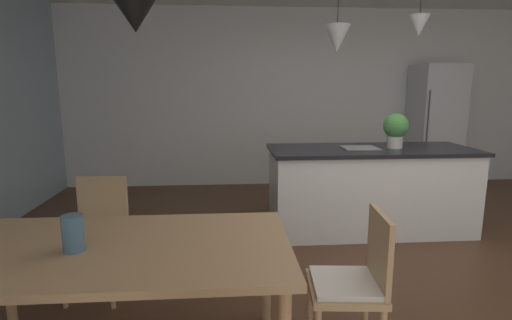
% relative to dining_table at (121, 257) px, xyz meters
% --- Properties ---
extents(ground_plane, '(10.00, 8.40, 0.04)m').
position_rel_dining_table_xyz_m(ground_plane, '(2.13, 0.92, -0.68)').
color(ground_plane, '#4C301E').
extents(wall_back_kitchen, '(10.00, 0.12, 2.70)m').
position_rel_dining_table_xyz_m(wall_back_kitchen, '(2.13, 4.18, 0.69)').
color(wall_back_kitchen, white).
rests_on(wall_back_kitchen, ground_plane).
extents(dining_table, '(1.79, 0.97, 0.72)m').
position_rel_dining_table_xyz_m(dining_table, '(0.00, 0.00, 0.00)').
color(dining_table, tan).
rests_on(dining_table, ground_plane).
extents(chair_far_left, '(0.44, 0.44, 0.87)m').
position_rel_dining_table_xyz_m(chair_far_left, '(-0.40, 0.86, -0.19)').
color(chair_far_left, tan).
rests_on(chair_far_left, ground_plane).
extents(chair_kitchen_end, '(0.43, 0.43, 0.87)m').
position_rel_dining_table_xyz_m(chair_kitchen_end, '(1.26, -0.00, -0.19)').
color(chair_kitchen_end, tan).
rests_on(chair_kitchen_end, ground_plane).
extents(kitchen_island, '(2.14, 0.84, 0.91)m').
position_rel_dining_table_xyz_m(kitchen_island, '(2.09, 2.00, -0.20)').
color(kitchen_island, white).
rests_on(kitchen_island, ground_plane).
extents(refrigerator, '(0.65, 0.67, 1.86)m').
position_rel_dining_table_xyz_m(refrigerator, '(3.72, 3.78, 0.27)').
color(refrigerator, silver).
rests_on(refrigerator, ground_plane).
extents(pendant_over_table, '(0.26, 0.26, 0.89)m').
position_rel_dining_table_xyz_m(pendant_over_table, '(0.11, 0.14, 1.25)').
color(pendant_over_table, black).
extents(pendant_over_island_main, '(0.26, 0.26, 0.84)m').
position_rel_dining_table_xyz_m(pendant_over_island_main, '(1.67, 2.00, 1.34)').
color(pendant_over_island_main, black).
extents(pendant_over_island_aux, '(0.20, 0.20, 0.67)m').
position_rel_dining_table_xyz_m(pendant_over_island_aux, '(2.50, 2.00, 1.48)').
color(pendant_over_island_aux, black).
extents(potted_plant_on_island, '(0.26, 0.26, 0.36)m').
position_rel_dining_table_xyz_m(potted_plant_on_island, '(2.33, 2.00, 0.45)').
color(potted_plant_on_island, beige).
rests_on(potted_plant_on_island, kitchen_island).
extents(vase_on_dining_table, '(0.11, 0.11, 0.19)m').
position_rel_dining_table_xyz_m(vase_on_dining_table, '(-0.21, -0.05, 0.16)').
color(vase_on_dining_table, slate).
rests_on(vase_on_dining_table, dining_table).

